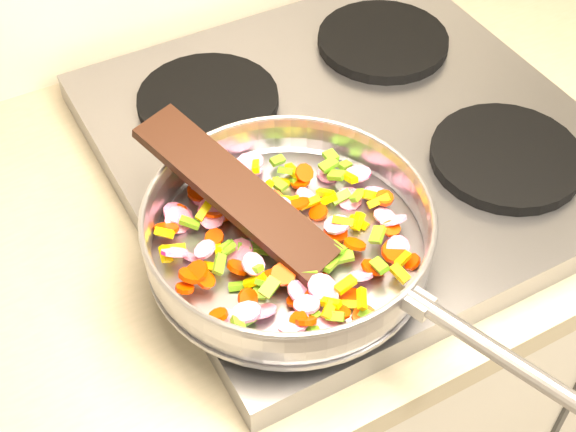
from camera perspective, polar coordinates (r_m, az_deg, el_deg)
cooktop at (r=1.06m, az=4.47°, el=5.17°), size 0.60×0.60×0.04m
grate_fl at (r=0.91m, az=1.71°, el=-1.60°), size 0.19×0.19×0.02m
grate_fr at (r=1.04m, az=15.26°, el=4.09°), size 0.19×0.19×0.02m
grate_bl at (r=1.09m, az=-5.71°, el=8.21°), size 0.19×0.19×0.02m
grate_br at (r=1.20m, az=6.76°, el=12.27°), size 0.19×0.19×0.02m
saute_pan at (r=0.86m, az=0.10°, el=-1.03°), size 0.36×0.51×0.06m
vegetable_heap at (r=0.87m, az=-0.59°, el=-1.55°), size 0.28×0.29×0.05m
wooden_spatula at (r=0.87m, az=-3.77°, el=1.77°), size 0.15×0.26×0.08m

